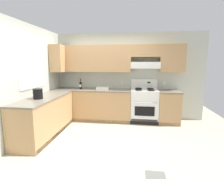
{
  "coord_description": "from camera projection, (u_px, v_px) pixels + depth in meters",
  "views": [
    {
      "loc": [
        0.81,
        -3.59,
        1.68
      ],
      "look_at": [
        0.23,
        0.7,
        1.0
      ],
      "focal_mm": 27.3,
      "sensor_mm": 36.0,
      "label": 1
    }
  ],
  "objects": [
    {
      "name": "ground_plane",
      "position": [
        98.0,
        137.0,
        3.88
      ],
      "size": [
        7.04,
        7.04,
        0.0
      ],
      "primitive_type": "plane",
      "color": "#B2AA99"
    },
    {
      "name": "floor_accent_tile",
      "position": [
        156.0,
        177.0,
        2.53
      ],
      "size": [
        0.3,
        0.3,
        0.01
      ],
      "primitive_type": "cube",
      "color": "slate",
      "rests_on": "ground_plane"
    },
    {
      "name": "wall_back",
      "position": [
        121.0,
        70.0,
        5.09
      ],
      "size": [
        4.68,
        0.57,
        2.55
      ],
      "color": "beige",
      "rests_on": "ground_plane"
    },
    {
      "name": "wall_left",
      "position": [
        35.0,
        77.0,
        4.11
      ],
      "size": [
        0.47,
        4.0,
        2.55
      ],
      "color": "beige",
      "rests_on": "ground_plane"
    },
    {
      "name": "counter_back_run",
      "position": [
        108.0,
        105.0,
        5.02
      ],
      "size": [
        3.6,
        0.65,
        0.91
      ],
      "color": "tan",
      "rests_on": "ground_plane"
    },
    {
      "name": "counter_left_run",
      "position": [
        45.0,
        116.0,
        3.97
      ],
      "size": [
        0.63,
        1.91,
        0.91
      ],
      "color": "tan",
      "rests_on": "ground_plane"
    },
    {
      "name": "stove",
      "position": [
        144.0,
        105.0,
        4.89
      ],
      "size": [
        0.76,
        0.62,
        1.2
      ],
      "color": "white",
      "rests_on": "ground_plane"
    },
    {
      "name": "wine_bottle",
      "position": [
        81.0,
        85.0,
        5.1
      ],
      "size": [
        0.07,
        0.07,
        0.31
      ],
      "color": "black",
      "rests_on": "counter_back_run"
    },
    {
      "name": "bowl",
      "position": [
        103.0,
        89.0,
        4.88
      ],
      "size": [
        0.34,
        0.24,
        0.07
      ],
      "color": "beige",
      "rests_on": "counter_back_run"
    },
    {
      "name": "bucket",
      "position": [
        38.0,
        94.0,
        3.67
      ],
      "size": [
        0.21,
        0.21,
        0.22
      ],
      "color": "black",
      "rests_on": "counter_left_run"
    }
  ]
}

